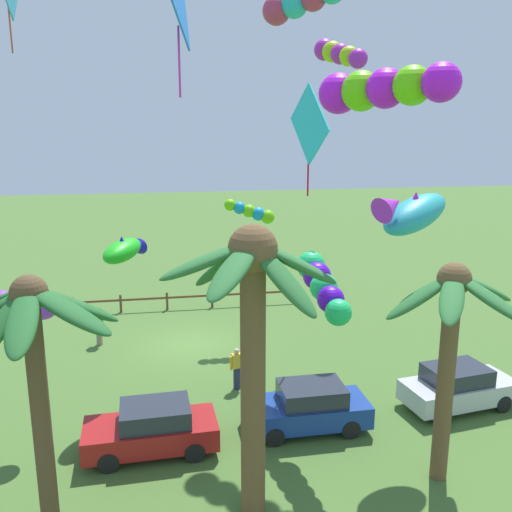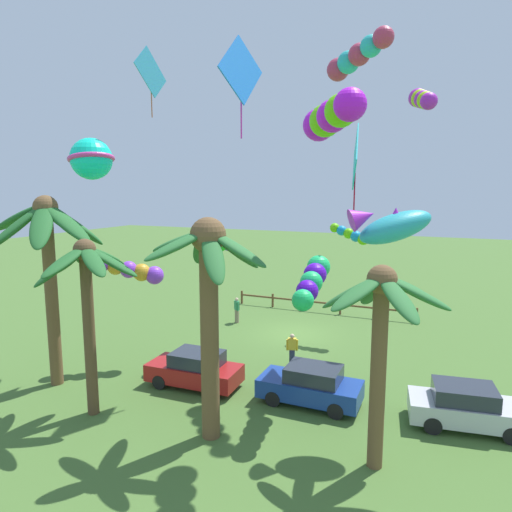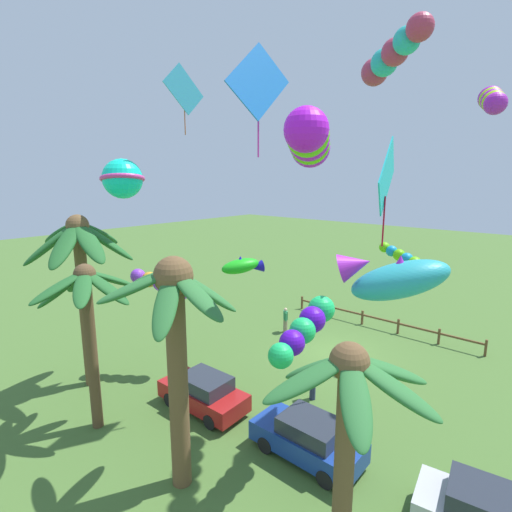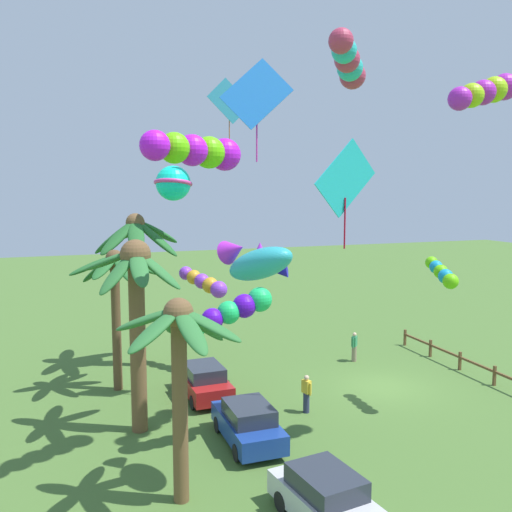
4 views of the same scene
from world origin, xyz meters
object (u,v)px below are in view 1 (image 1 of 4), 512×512
(parked_car_2, at_px, (152,429))
(kite_tube_1, at_px, (322,284))
(kite_tube_0, at_px, (251,212))
(parked_car_1, at_px, (308,407))
(kite_fish_10, at_px, (411,212))
(kite_tube_9, at_px, (8,304))
(spectator_1, at_px, (237,368))
(palm_tree_2, at_px, (451,320))
(palm_tree_3, at_px, (32,342))
(palm_tree_0, at_px, (253,312))
(kite_diamond_4, at_px, (177,0))
(parked_car_0, at_px, (458,387))
(kite_tube_8, at_px, (338,53))
(kite_diamond_3, at_px, (309,125))
(spectator_0, at_px, (99,327))
(kite_fish_7, at_px, (124,250))
(kite_tube_11, at_px, (379,89))

(parked_car_2, bearing_deg, kite_tube_1, 177.98)
(kite_tube_0, bearing_deg, kite_tube_1, 93.29)
(kite_tube_1, bearing_deg, parked_car_1, -75.27)
(kite_tube_0, distance_m, kite_fish_10, 9.80)
(kite_tube_9, bearing_deg, kite_tube_1, 172.12)
(spectator_1, bearing_deg, palm_tree_2, 127.39)
(spectator_1, bearing_deg, kite_tube_1, 117.82)
(kite_tube_1, bearing_deg, palm_tree_3, 24.25)
(parked_car_2, bearing_deg, kite_tube_0, -116.84)
(palm_tree_0, bearing_deg, kite_diamond_4, -76.36)
(parked_car_0, xyz_separation_m, kite_fish_10, (2.69, 1.13, 6.30))
(palm_tree_0, xyz_separation_m, kite_tube_9, (6.41, -4.21, -0.80))
(kite_fish_10, bearing_deg, kite_tube_8, -91.85)
(kite_tube_1, height_order, kite_diamond_3, kite_diamond_3)
(palm_tree_2, xyz_separation_m, kite_diamond_3, (2.14, -6.43, 4.93))
(spectator_0, height_order, kite_fish_7, kite_fish_7)
(spectator_0, xyz_separation_m, spectator_1, (-5.41, 5.30, 0.00))
(palm_tree_0, relative_size, parked_car_1, 1.89)
(palm_tree_0, distance_m, parked_car_2, 6.06)
(kite_tube_1, height_order, kite_fish_10, kite_fish_10)
(kite_tube_1, xyz_separation_m, kite_fish_10, (-2.62, 0.06, 2.06))
(parked_car_1, bearing_deg, kite_tube_11, 117.46)
(parked_car_2, relative_size, kite_diamond_3, 1.02)
(kite_tube_1, bearing_deg, kite_tube_11, 122.18)
(spectator_1, distance_m, kite_tube_11, 11.26)
(palm_tree_2, bearing_deg, kite_tube_8, -90.65)
(kite_diamond_4, bearing_deg, kite_tube_0, -115.69)
(palm_tree_2, xyz_separation_m, parked_car_2, (7.82, -2.63, -3.83))
(spectator_0, bearing_deg, parked_car_1, 130.54)
(palm_tree_3, xyz_separation_m, parked_car_1, (-7.19, -3.92, -4.29))
(palm_tree_0, height_order, kite_diamond_4, kite_diamond_4)
(spectator_0, xyz_separation_m, kite_tube_8, (-10.29, 1.18, 11.57))
(kite_tube_11, bearing_deg, kite_diamond_3, -87.08)
(palm_tree_2, relative_size, kite_tube_8, 1.93)
(parked_car_0, height_order, kite_diamond_3, kite_diamond_3)
(kite_tube_0, relative_size, kite_tube_8, 0.70)
(palm_tree_2, distance_m, kite_tube_9, 12.30)
(parked_car_0, distance_m, kite_tube_8, 13.71)
(palm_tree_3, xyz_separation_m, kite_fish_10, (-9.97, -3.25, 2.01))
(kite_fish_7, bearing_deg, kite_diamond_4, 149.09)
(spectator_1, height_order, kite_tube_1, kite_tube_1)
(palm_tree_0, relative_size, spectator_1, 4.63)
(spectator_0, bearing_deg, kite_diamond_4, 117.63)
(spectator_0, bearing_deg, kite_tube_8, 173.46)
(kite_diamond_3, xyz_separation_m, kite_tube_9, (9.59, 2.74, -5.01))
(kite_tube_1, bearing_deg, kite_tube_0, -86.71)
(spectator_0, bearing_deg, kite_tube_11, 128.32)
(kite_diamond_4, relative_size, kite_tube_11, 1.20)
(parked_car_2, relative_size, kite_tube_0, 1.78)
(parked_car_1, height_order, spectator_1, spectator_1)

